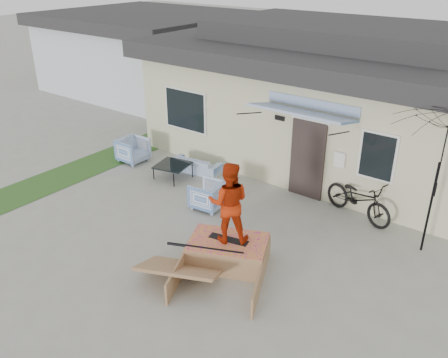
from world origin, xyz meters
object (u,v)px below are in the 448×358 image
Objects in this scene: coffee_table at (173,171)px; patio_umbrella at (436,178)px; armchair_left at (133,149)px; skate_ramp at (228,252)px; bicycle at (359,194)px; skateboard at (229,239)px; skater at (229,201)px; armchair_right at (208,194)px; loveseat at (196,162)px.

patio_umbrella reaches higher than coffee_table.
armchair_left is 6.14m from skate_ramp.
bicycle is at bearing 44.61° from skate_ramp.
bicycle is at bearing -82.43° from armchair_left.
patio_umbrella is 3.02× the size of skateboard.
coffee_table is 4.57m from skater.
armchair_right is 2.63m from skater.
patio_umbrella reaches higher than armchair_right.
patio_umbrella is (6.86, 0.60, 1.53)m from coffee_table.
skate_ramp is at bearing -32.16° from coffee_table.
bicycle is 2.12m from patio_umbrella.
patio_umbrella is 4.28m from skater.
armchair_left reaches higher than loveseat.
patio_umbrella is 1.48× the size of skater.
bicycle is at bearing 113.80° from armchair_right.
armchair_right is 2.42m from skateboard.
coffee_table is 1.05× the size of skateboard.
armchair_right reaches higher than coffee_table.
loveseat is at bearing -74.65° from skater.
skater is at bearing 90.00° from skate_ramp.
skater is at bearing 130.23° from loveseat.
skater reaches higher than bicycle.
skateboard is 0.89m from skater.
armchair_left is 0.43× the size of bicycle.
armchair_right is at bearing -164.77° from patio_umbrella.
skate_ramp is (-1.37, -3.47, -0.35)m from bicycle.
armchair_left reaches higher than armchair_right.
patio_umbrella is (6.66, -0.19, 1.45)m from loveseat.
coffee_table is 5.27m from bicycle.
coffee_table is 0.42× the size of skate_ramp.
armchair_left is (-2.03, -0.62, 0.12)m from loveseat.
skateboard is at bearing -114.15° from armchair_left.
patio_umbrella is 4.53m from skate_ramp.
bicycle is (5.13, 1.11, 0.40)m from coffee_table.
bicycle is at bearing 12.18° from coffee_table.
patio_umbrella is at bearing -170.31° from skater.
bicycle is at bearing 175.20° from loveseat.
coffee_table is 4.45m from skate_ramp.
skater is (3.54, -3.10, 1.14)m from loveseat.
armchair_right is 0.89× the size of coffee_table.
skater is (1.83, -1.57, 1.05)m from armchair_right.
bicycle is at bearing 163.49° from patio_umbrella.
loveseat is 4.95m from bicycle.
armchair_right is at bearing 129.51° from loveseat.
armchair_left is at bearing 114.97° from bicycle.
skateboard is (5.58, -2.48, 0.14)m from armchair_left.
armchair_left is 0.95× the size of coffee_table.
skate_ramp is (-3.09, -2.96, -1.48)m from patio_umbrella.
bicycle is 2.30× the size of skateboard.
bicycle reaches higher than coffee_table.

